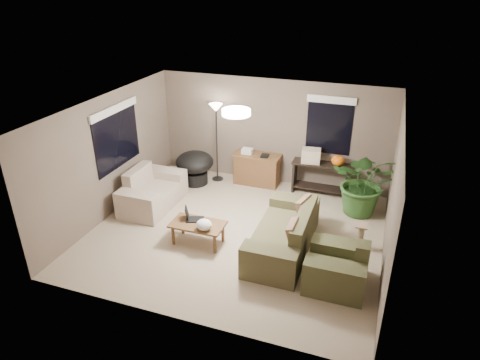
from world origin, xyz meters
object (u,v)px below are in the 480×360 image
(loveseat, at_px, (152,193))
(papasan_chair, at_px, (195,165))
(coffee_table, at_px, (198,226))
(cat_scratching_post, at_px, (360,238))
(houseplant, at_px, (364,189))
(console_table, at_px, (321,176))
(main_sofa, at_px, (285,236))
(desk, at_px, (257,169))
(armchair, at_px, (338,268))
(floor_lamp, at_px, (216,117))

(loveseat, xyz_separation_m, papasan_chair, (0.42, 1.33, 0.17))
(loveseat, bearing_deg, coffee_table, -32.71)
(loveseat, xyz_separation_m, coffee_table, (1.55, -1.00, 0.06))
(cat_scratching_post, bearing_deg, houseplant, 93.64)
(console_table, height_order, houseplant, houseplant)
(main_sofa, distance_m, cat_scratching_post, 1.39)
(desk, bearing_deg, houseplant, -13.92)
(armchair, xyz_separation_m, coffee_table, (-2.63, 0.34, 0.06))
(armchair, xyz_separation_m, console_table, (-0.82, 3.12, 0.14))
(papasan_chair, xyz_separation_m, cat_scratching_post, (4.02, -1.51, -0.25))
(console_table, distance_m, floor_lamp, 2.76)
(papasan_chair, bearing_deg, cat_scratching_post, -20.55)
(console_table, xyz_separation_m, cat_scratching_post, (1.08, -1.96, -0.22))
(coffee_table, height_order, floor_lamp, floor_lamp)
(coffee_table, bearing_deg, cat_scratching_post, 15.88)
(papasan_chair, bearing_deg, loveseat, -107.65)
(desk, relative_size, cat_scratching_post, 2.20)
(desk, bearing_deg, loveseat, -135.62)
(console_table, bearing_deg, cat_scratching_post, -61.15)
(coffee_table, bearing_deg, console_table, 57.02)
(desk, bearing_deg, cat_scratching_post, -37.19)
(desk, height_order, houseplant, houseplant)
(floor_lamp, bearing_deg, desk, 5.60)
(main_sofa, bearing_deg, desk, 117.85)
(houseplant, bearing_deg, papasan_chair, 177.74)
(floor_lamp, xyz_separation_m, cat_scratching_post, (3.59, -1.88, -1.38))
(papasan_chair, height_order, cat_scratching_post, papasan_chair)
(console_table, xyz_separation_m, papasan_chair, (-2.93, -0.46, 0.03))
(main_sofa, xyz_separation_m, floor_lamp, (-2.30, 2.38, 1.30))
(floor_lamp, bearing_deg, console_table, 1.96)
(loveseat, height_order, console_table, loveseat)
(main_sofa, distance_m, desk, 2.80)
(desk, relative_size, console_table, 0.85)
(floor_lamp, bearing_deg, cat_scratching_post, -27.61)
(loveseat, distance_m, cat_scratching_post, 4.44)
(console_table, bearing_deg, armchair, -75.28)
(main_sofa, xyz_separation_m, desk, (-1.31, 2.48, 0.08))
(armchair, distance_m, papasan_chair, 4.61)
(houseplant, bearing_deg, coffee_table, -142.22)
(loveseat, height_order, coffee_table, loveseat)
(armchair, bearing_deg, papasan_chair, 144.65)
(floor_lamp, bearing_deg, loveseat, -116.57)
(desk, distance_m, floor_lamp, 1.57)
(coffee_table, xyz_separation_m, floor_lamp, (-0.70, 2.70, 1.24))
(cat_scratching_post, bearing_deg, main_sofa, -158.76)
(main_sofa, xyz_separation_m, loveseat, (-3.15, 0.68, 0.00))
(armchair, bearing_deg, floor_lamp, 137.63)
(armchair, distance_m, coffee_table, 2.65)
(papasan_chair, relative_size, houseplant, 0.77)
(armchair, bearing_deg, loveseat, 162.31)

